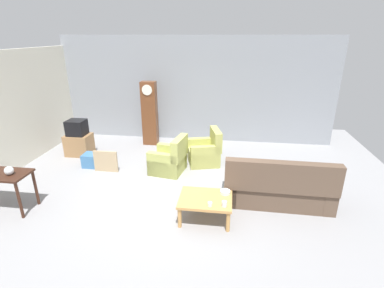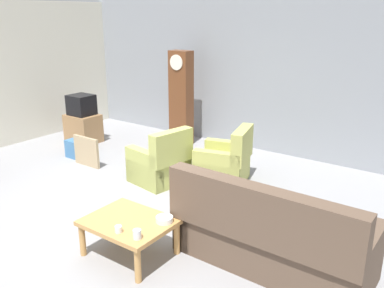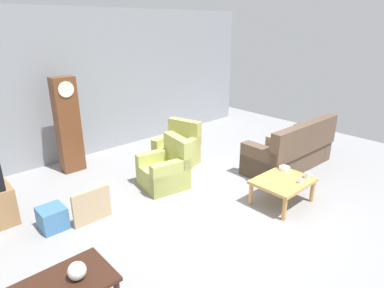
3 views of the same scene
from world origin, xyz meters
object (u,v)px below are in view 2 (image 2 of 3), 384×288
object	(u,v)px
cup_white_porcelain	(118,229)
tv_crt	(81,105)
tv_stand_cabinet	(83,128)
bowl_white_stacked	(164,219)
cup_blue_rimmed	(137,234)
framed_picture_leaning	(86,151)
armchair_olive_far	(225,164)
armchair_olive_near	(161,164)
coffee_table_wood	(129,225)
couch_floral	(269,237)
grandfather_clock	(181,98)
storage_box_blue	(79,148)

from	to	relation	value
cup_white_porcelain	tv_crt	bearing A→B (deg)	144.28
tv_stand_cabinet	bowl_white_stacked	size ratio (longest dim) A/B	3.55
cup_blue_rimmed	framed_picture_leaning	bearing A→B (deg)	147.97
armchair_olive_far	tv_crt	world-z (taller)	tv_crt
bowl_white_stacked	armchair_olive_near	bearing A→B (deg)	131.02
cup_blue_rimmed	coffee_table_wood	bearing A→B (deg)	146.08
tv_crt	bowl_white_stacked	xyz separation A→B (m)	(4.16, -2.35, -0.34)
coffee_table_wood	tv_crt	size ratio (longest dim) A/B	2.00
couch_floral	grandfather_clock	distance (m)	4.57
armchair_olive_far	cup_blue_rimmed	size ratio (longest dim) A/B	9.65
couch_floral	cup_white_porcelain	bearing A→B (deg)	-143.09
armchair_olive_near	armchair_olive_far	world-z (taller)	same
armchair_olive_far	storage_box_blue	world-z (taller)	armchair_olive_far
grandfather_clock	framed_picture_leaning	size ratio (longest dim) A/B	3.21
grandfather_clock	tv_stand_cabinet	bearing A→B (deg)	-147.70
armchair_olive_near	storage_box_blue	size ratio (longest dim) A/B	2.43
tv_stand_cabinet	couch_floral	bearing A→B (deg)	-19.62
couch_floral	tv_stand_cabinet	size ratio (longest dim) A/B	3.11
grandfather_clock	bowl_white_stacked	world-z (taller)	grandfather_clock
couch_floral	coffee_table_wood	size ratio (longest dim) A/B	2.20
couch_floral	tv_crt	distance (m)	5.53
tv_crt	cup_white_porcelain	world-z (taller)	tv_crt
armchair_olive_far	coffee_table_wood	xyz separation A→B (m)	(0.23, -2.45, 0.07)
armchair_olive_near	storage_box_blue	bearing A→B (deg)	178.69
coffee_table_wood	tv_stand_cabinet	distance (m)	4.59
tv_stand_cabinet	armchair_olive_near	bearing A→B (deg)	-14.95
armchair_olive_far	bowl_white_stacked	world-z (taller)	armchair_olive_far
cup_blue_rimmed	armchair_olive_near	bearing A→B (deg)	124.37
tv_crt	bowl_white_stacked	bearing A→B (deg)	-29.50
grandfather_clock	storage_box_blue	world-z (taller)	grandfather_clock
coffee_table_wood	tv_crt	world-z (taller)	tv_crt
framed_picture_leaning	grandfather_clock	bearing A→B (deg)	74.06
coffee_table_wood	framed_picture_leaning	xyz separation A→B (m)	(-2.63, 1.63, -0.10)
couch_floral	cup_blue_rimmed	distance (m)	1.40
grandfather_clock	framed_picture_leaning	xyz separation A→B (m)	(-0.59, -2.05, -0.70)
armchair_olive_far	framed_picture_leaning	bearing A→B (deg)	-161.03
tv_stand_cabinet	cup_white_porcelain	size ratio (longest dim) A/B	8.83
tv_crt	armchair_olive_near	bearing A→B (deg)	-14.95
armchair_olive_near	framed_picture_leaning	xyz separation A→B (m)	(-1.57, -0.20, -0.04)
couch_floral	cup_blue_rimmed	world-z (taller)	couch_floral
armchair_olive_near	cup_white_porcelain	world-z (taller)	armchair_olive_near
bowl_white_stacked	tv_stand_cabinet	bearing A→B (deg)	150.50
tv_crt	storage_box_blue	size ratio (longest dim) A/B	1.27
coffee_table_wood	grandfather_clock	xyz separation A→B (m)	(-2.04, 3.68, 0.60)
tv_stand_cabinet	bowl_white_stacked	bearing A→B (deg)	-29.50
tv_crt	framed_picture_leaning	xyz separation A→B (m)	(1.18, -0.93, -0.53)
armchair_olive_near	grandfather_clock	bearing A→B (deg)	117.93
coffee_table_wood	cup_white_porcelain	size ratio (longest dim) A/B	12.47
couch_floral	framed_picture_leaning	world-z (taller)	couch_floral
grandfather_clock	cup_white_porcelain	distance (m)	4.50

